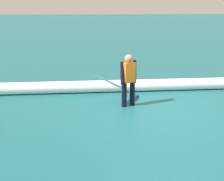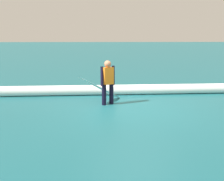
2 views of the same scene
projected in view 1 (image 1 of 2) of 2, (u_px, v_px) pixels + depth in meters
The scene contains 4 objects.
ground_plane at pixel (163, 114), 8.65m from camera, with size 188.09×188.09×0.00m, color #185860.
surfer at pixel (128, 77), 9.15m from camera, with size 0.45×0.45×1.40m.
surfboard at pixel (118, 86), 9.58m from camera, with size 1.54×1.47×0.95m.
wave_crest_foreground at pixel (55, 88), 10.59m from camera, with size 0.37×0.37×18.45m, color white.
Camera 1 is at (1.83, 8.15, 2.67)m, focal length 54.98 mm.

